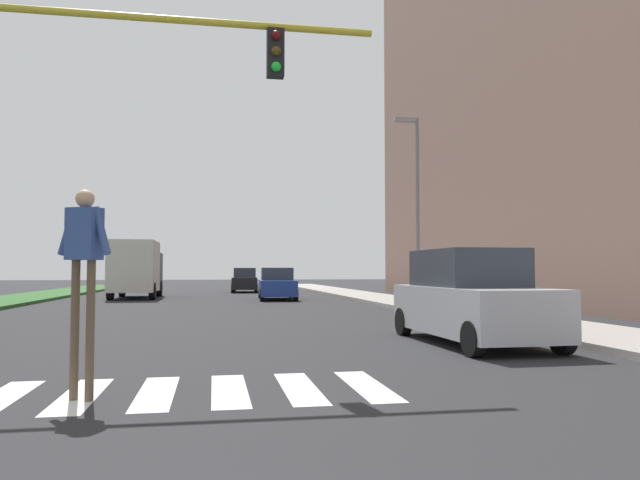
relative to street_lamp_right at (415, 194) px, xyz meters
The scene contains 9 objects.
ground_plane 13.16m from the street_lamp_right, 134.28° to the left, with size 140.00×140.00×0.00m, color #262628.
crosswalk 17.98m from the street_lamp_right, 119.70° to the right, with size 5.85×2.20×0.01m.
sidewalk_right 8.21m from the street_lamp_right, 85.02° to the left, with size 3.00×64.00×0.15m, color #9E9991.
street_lamp_right is the anchor object (origin of this frame).
pedestrian_performer 18.32m from the street_lamp_right, 121.47° to the right, with size 0.70×0.43×2.49m.
suv_crossing 11.85m from the street_lamp_right, 103.27° to the right, with size 2.06×4.64×1.97m.
sedan_midblock 10.64m from the street_lamp_right, 117.58° to the left, with size 2.11×4.68×1.67m.
sedan_distant 21.13m from the street_lamp_right, 105.95° to the left, with size 2.03×4.37×1.70m.
truck_box_delivery 16.97m from the street_lamp_right, 136.28° to the left, with size 2.40×6.20×3.10m.
Camera 1 is at (0.68, -1.78, 1.53)m, focal length 33.94 mm.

